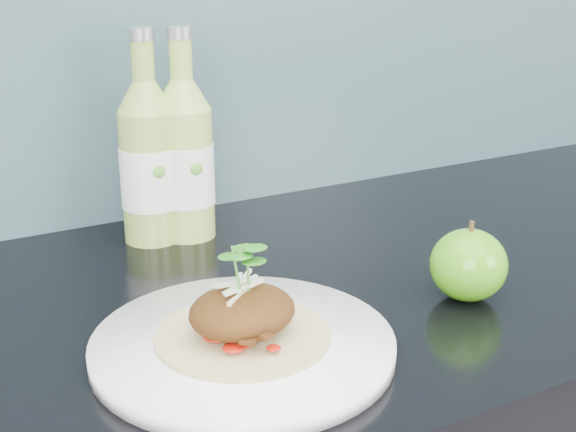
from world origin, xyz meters
name	(u,v)px	position (x,y,z in m)	size (l,w,h in m)	color
dinner_plate	(243,346)	(-0.09, 1.58, 0.91)	(0.31, 0.31, 0.02)	white
pork_taco	(242,309)	(-0.09, 1.58, 0.94)	(0.16, 0.16, 0.10)	tan
green_apple	(469,265)	(0.17, 1.57, 0.94)	(0.10, 0.10, 0.09)	#36920F
cider_bottle_left	(149,163)	(-0.06, 1.89, 1.00)	(0.08, 0.08, 0.26)	#8FB049
cider_bottle_right	(185,160)	(-0.02, 1.88, 1.00)	(0.09, 0.09, 0.26)	#A1C150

